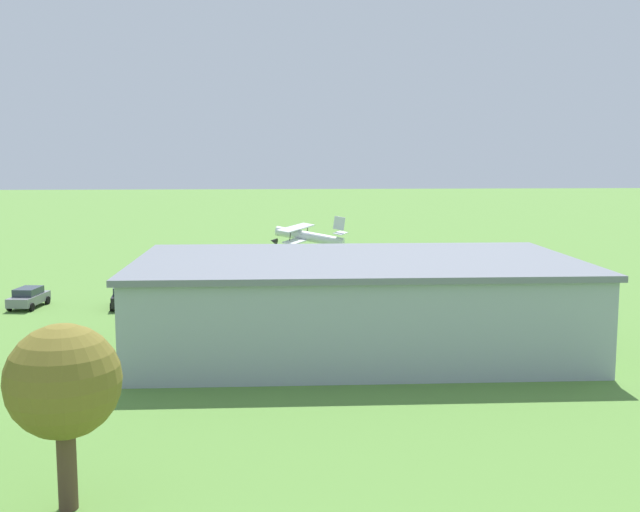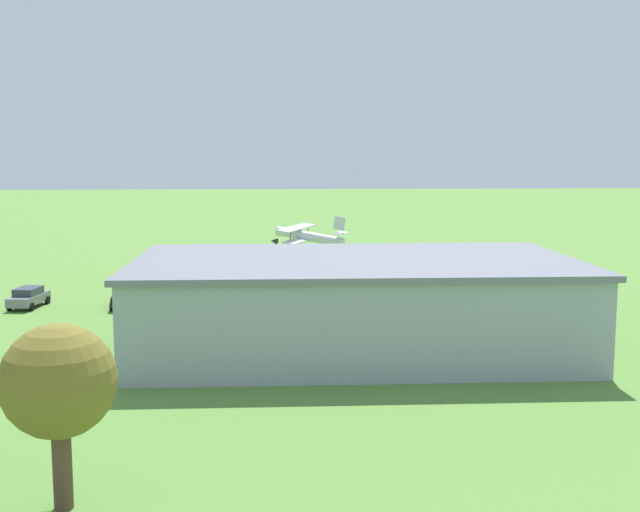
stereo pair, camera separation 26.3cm
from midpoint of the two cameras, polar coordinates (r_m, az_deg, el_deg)
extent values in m
plane|color=#568438|center=(77.90, 4.25, -1.32)|extent=(400.00, 400.00, 0.00)
cube|color=#99A3AD|center=(47.32, 2.74, -3.75)|extent=(26.14, 15.38, 5.29)
cube|color=slate|center=(46.86, 2.76, -0.36)|extent=(26.75, 15.98, 0.35)
cube|color=#384251|center=(54.86, 1.94, -2.70)|extent=(9.10, 0.25, 4.34)
cylinder|color=silver|center=(77.56, -0.65, 1.44)|extent=(7.06, 3.44, 1.98)
cone|color=black|center=(78.87, -3.33, 1.12)|extent=(0.98, 0.92, 0.78)
cube|color=silver|center=(77.84, -1.23, 1.26)|extent=(4.20, 8.44, 0.30)
cube|color=silver|center=(77.91, -1.65, 2.10)|extent=(4.20, 8.44, 0.30)
cube|color=silver|center=(76.55, 1.55, 2.44)|extent=(1.23, 0.54, 1.44)
cube|color=silver|center=(76.60, 1.65, 1.71)|extent=(1.76, 2.75, 0.21)
cylinder|color=black|center=(78.77, -0.81, 0.56)|extent=(0.65, 0.36, 0.64)
cylinder|color=black|center=(76.97, -1.24, 0.40)|extent=(0.65, 0.36, 0.64)
cylinder|color=#332D28|center=(80.46, -0.82, 1.87)|extent=(0.26, 0.16, 1.21)
cylinder|color=#332D28|center=(75.30, -2.10, 1.48)|extent=(0.26, 0.16, 1.21)
cube|color=#B7B7BC|center=(64.52, 11.95, -2.65)|extent=(1.90, 4.68, 0.77)
cube|color=#2D3842|center=(64.41, 11.97, -2.08)|extent=(1.65, 2.63, 0.54)
cylinder|color=black|center=(63.33, 13.11, -3.23)|extent=(0.23, 0.64, 0.64)
cylinder|color=black|center=(62.85, 11.50, -3.26)|extent=(0.23, 0.64, 0.64)
cylinder|color=black|center=(66.32, 12.37, -2.73)|extent=(0.23, 0.64, 0.64)
cylinder|color=black|center=(65.87, 10.82, -2.76)|extent=(0.23, 0.64, 0.64)
cube|color=#1E6B38|center=(61.97, -8.72, -3.01)|extent=(1.74, 4.25, 0.73)
cube|color=#2D3842|center=(61.85, -8.73, -2.40)|extent=(1.52, 2.38, 0.60)
cylinder|color=black|center=(60.55, -8.04, -3.59)|extent=(0.23, 0.64, 0.64)
cylinder|color=black|center=(60.72, -9.64, -3.59)|extent=(0.23, 0.64, 0.64)
cylinder|color=black|center=(63.37, -7.82, -3.09)|extent=(0.23, 0.64, 0.64)
cylinder|color=black|center=(63.53, -9.35, -3.10)|extent=(0.23, 0.64, 0.64)
cube|color=black|center=(62.44, -14.13, -3.04)|extent=(2.21, 4.36, 0.78)
cube|color=#2D3842|center=(62.32, -14.15, -2.42)|extent=(1.81, 2.50, 0.60)
cylinder|color=black|center=(61.04, -13.39, -3.63)|extent=(0.28, 0.66, 0.64)
cylinder|color=black|center=(61.20, -15.06, -3.66)|extent=(0.28, 0.66, 0.64)
cylinder|color=black|center=(63.84, -13.22, -3.14)|extent=(0.28, 0.66, 0.64)
cylinder|color=black|center=(63.99, -14.82, -3.17)|extent=(0.28, 0.66, 0.64)
cube|color=slate|center=(64.61, -20.63, -2.99)|extent=(2.33, 4.40, 0.69)
cube|color=#2D3842|center=(64.51, -20.65, -2.44)|extent=(1.87, 2.54, 0.57)
cylinder|color=black|center=(63.03, -20.43, -3.55)|extent=(0.31, 0.66, 0.64)
cylinder|color=black|center=(63.79, -21.88, -3.49)|extent=(0.31, 0.66, 0.64)
cylinder|color=black|center=(65.59, -19.39, -3.09)|extent=(0.31, 0.66, 0.64)
cylinder|color=black|center=(66.32, -20.79, -3.04)|extent=(0.31, 0.66, 0.64)
cylinder|color=navy|center=(61.41, 9.42, -3.34)|extent=(0.43, 0.43, 0.90)
cylinder|color=#3F3F47|center=(61.27, 9.44, -2.63)|extent=(0.51, 0.51, 0.64)
sphere|color=#9E704C|center=(61.20, 9.45, -2.22)|extent=(0.24, 0.24, 0.24)
cylinder|color=#B23333|center=(59.39, -11.13, -3.76)|extent=(0.45, 0.45, 0.88)
cylinder|color=#33723F|center=(59.25, -11.15, -3.05)|extent=(0.54, 0.54, 0.62)
sphere|color=#9E704C|center=(59.18, -11.16, -2.64)|extent=(0.24, 0.24, 0.24)
cylinder|color=#33723F|center=(66.46, 5.74, -2.47)|extent=(0.40, 0.40, 0.87)
cylinder|color=beige|center=(66.33, 5.75, -1.83)|extent=(0.47, 0.47, 0.62)
sphere|color=#9E704C|center=(66.27, 5.75, -1.47)|extent=(0.24, 0.24, 0.24)
cylinder|color=brown|center=(28.04, -18.26, -14.24)|extent=(0.65, 0.65, 3.27)
sphere|color=olive|center=(27.15, -18.50, -8.75)|extent=(3.84, 3.84, 3.84)
camera|label=1|loc=(0.13, -89.89, 0.01)|focal=43.29mm
camera|label=2|loc=(0.13, 90.11, -0.01)|focal=43.29mm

